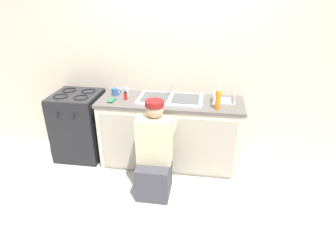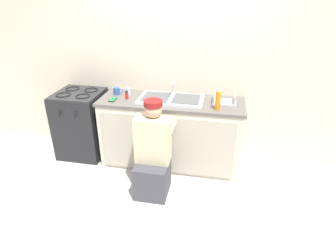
% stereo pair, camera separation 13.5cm
% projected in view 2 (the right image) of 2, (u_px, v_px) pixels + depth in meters
% --- Properties ---
extents(ground_plane, '(12.00, 12.00, 0.00)m').
position_uv_depth(ground_plane, '(167.00, 174.00, 3.60)').
color(ground_plane, beige).
extents(back_wall, '(6.00, 0.10, 2.50)m').
position_uv_depth(back_wall, '(176.00, 65.00, 3.65)').
color(back_wall, beige).
rests_on(back_wall, ground_plane).
extents(counter_cabinet, '(1.77, 0.62, 0.86)m').
position_uv_depth(counter_cabinet, '(171.00, 134.00, 3.68)').
color(counter_cabinet, beige).
rests_on(counter_cabinet, ground_plane).
extents(countertop, '(1.81, 0.62, 0.04)m').
position_uv_depth(countertop, '(171.00, 102.00, 3.50)').
color(countertop, '#5B5651').
rests_on(countertop, counter_cabinet).
extents(sink_double_basin, '(0.80, 0.44, 0.19)m').
position_uv_depth(sink_double_basin, '(171.00, 99.00, 3.48)').
color(sink_double_basin, silver).
rests_on(sink_double_basin, countertop).
extents(stove_range, '(0.61, 0.62, 0.92)m').
position_uv_depth(stove_range, '(82.00, 123.00, 3.89)').
color(stove_range, black).
rests_on(stove_range, ground_plane).
extents(plumber_person, '(0.42, 0.61, 1.10)m').
position_uv_depth(plumber_person, '(153.00, 156.00, 3.12)').
color(plumber_person, '#3F3F47').
rests_on(plumber_person, ground_plane).
extents(water_glass, '(0.06, 0.06, 0.10)m').
position_uv_depth(water_glass, '(128.00, 91.00, 3.64)').
color(water_glass, '#ADC6CC').
rests_on(water_glass, countertop).
extents(cell_phone, '(0.07, 0.14, 0.01)m').
position_uv_depth(cell_phone, '(113.00, 100.00, 3.49)').
color(cell_phone, black).
rests_on(cell_phone, countertop).
extents(dish_rack_tray, '(0.28, 0.22, 0.11)m').
position_uv_depth(dish_rack_tray, '(224.00, 101.00, 3.40)').
color(dish_rack_tray, '#B2B7BC').
rests_on(dish_rack_tray, countertop).
extents(coffee_mug, '(0.13, 0.08, 0.09)m').
position_uv_depth(coffee_mug, '(117.00, 91.00, 3.66)').
color(coffee_mug, '#335699').
rests_on(coffee_mug, countertop).
extents(spice_bottle_red, '(0.04, 0.04, 0.10)m').
position_uv_depth(spice_bottle_red, '(127.00, 95.00, 3.51)').
color(spice_bottle_red, red).
rests_on(spice_bottle_red, countertop).
extents(soap_bottle_orange, '(0.06, 0.06, 0.25)m').
position_uv_depth(soap_bottle_orange, '(218.00, 101.00, 3.17)').
color(soap_bottle_orange, orange).
rests_on(soap_bottle_orange, countertop).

